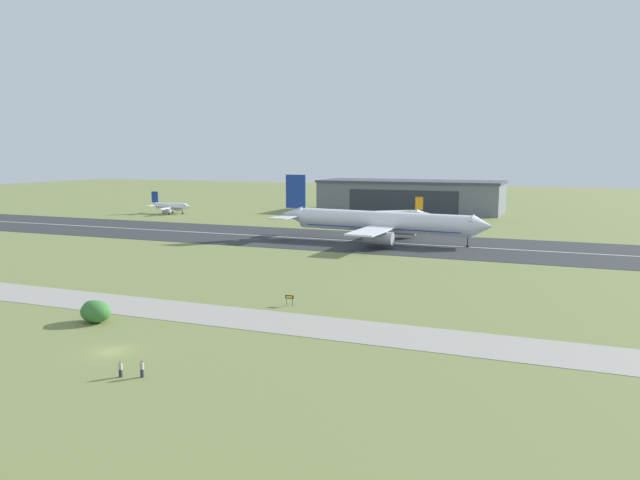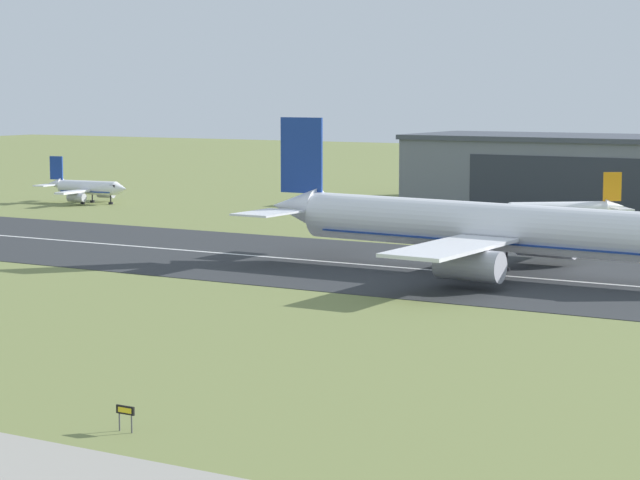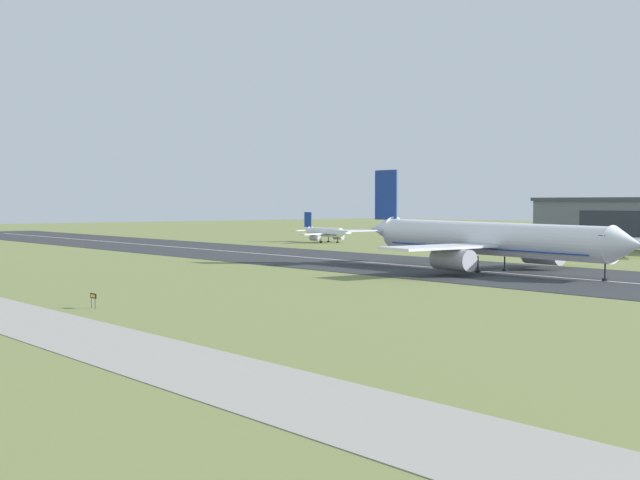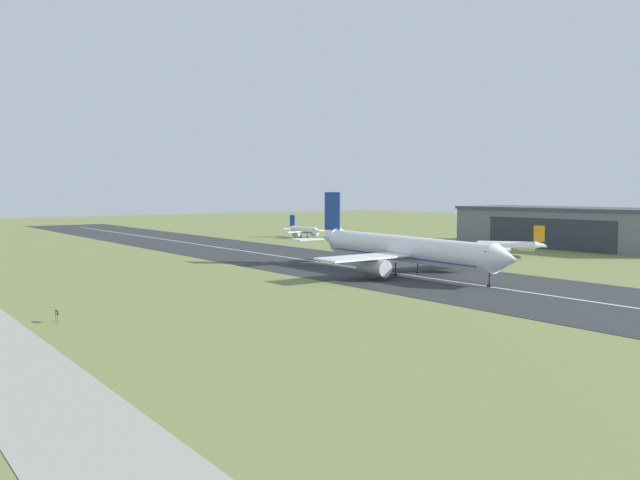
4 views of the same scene
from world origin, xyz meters
name	(u,v)px [view 1 (image 1 of 4)]	position (x,y,z in m)	size (l,w,h in m)	color
ground_plane	(290,276)	(0.00, 51.35, 0.00)	(751.05, 751.05, 0.00)	olive
runway_strip	(370,242)	(0.00, 102.70, 0.03)	(511.05, 40.66, 0.06)	#2B2D30
runway_centreline	(370,242)	(0.00, 102.70, 0.07)	(459.95, 0.70, 0.01)	silver
taxiway_road	(201,313)	(0.00, 19.60, 0.03)	(383.29, 10.57, 0.05)	gray
hangar_building	(411,196)	(-11.88, 195.37, 6.50)	(74.49, 27.94, 12.96)	slate
airplane_landing	(382,222)	(3.19, 103.16, 5.42)	(59.34, 45.95, 17.89)	white
airplane_parked_centre	(171,206)	(-98.73, 150.20, 2.92)	(18.05, 19.42, 8.79)	white
airplane_parked_east	(397,214)	(-6.10, 152.88, 2.86)	(20.04, 18.80, 8.75)	white
shrub_clump	(95,311)	(-11.23, 9.92, 1.54)	(4.79, 3.79, 3.12)	#387533
runway_sign	(290,298)	(10.23, 29.07, 1.24)	(1.39, 0.14, 1.67)	#4C4C51
spectator_left	(120,369)	(6.92, -6.47, 0.90)	(0.40, 0.24, 1.72)	#282B38
spectator_right	(142,369)	(9.08, -5.66, 0.95)	(0.40, 0.24, 1.80)	#282B38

